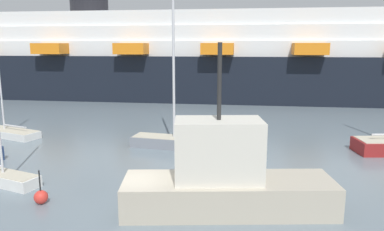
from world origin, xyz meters
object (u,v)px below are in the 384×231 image
at_px(sailboat_0, 8,131).
at_px(fishing_boat_2, 225,179).
at_px(channel_buoy_0, 41,197).
at_px(sailboat_3, 182,139).
at_px(cruise_ship, 220,59).

height_order(sailboat_0, fishing_boat_2, sailboat_0).
bearing_deg(sailboat_0, channel_buoy_0, 147.84).
distance_m(fishing_boat_2, channel_buoy_0, 8.05).
distance_m(sailboat_0, fishing_boat_2, 19.91).
distance_m(sailboat_3, cruise_ship, 26.03).
bearing_deg(channel_buoy_0, sailboat_3, 66.83).
bearing_deg(cruise_ship, channel_buoy_0, -98.78).
xyz_separation_m(sailboat_0, channel_buoy_0, (9.47, -10.45, -0.07)).
relative_size(fishing_boat_2, cruise_ship, 0.09).
bearing_deg(fishing_boat_2, cruise_ship, -94.81).
xyz_separation_m(sailboat_3, fishing_boat_2, (3.77, -8.91, 0.78)).
distance_m(sailboat_3, channel_buoy_0, 10.59).
bearing_deg(fishing_boat_2, sailboat_3, -78.80).
distance_m(sailboat_3, fishing_boat_2, 9.70).
bearing_deg(cruise_ship, sailboat_0, -120.67).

